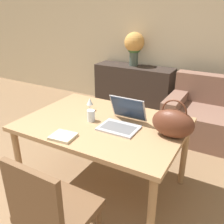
{
  "coord_description": "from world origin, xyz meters",
  "views": [
    {
      "loc": [
        1.09,
        -0.89,
        1.71
      ],
      "look_at": [
        0.11,
        0.84,
        0.85
      ],
      "focal_mm": 40.0,
      "sensor_mm": 36.0,
      "label": 1
    }
  ],
  "objects_px": {
    "wine_glass": "(90,102)",
    "flower_vase": "(134,45)",
    "laptop": "(123,119)",
    "chair": "(51,211)",
    "handbag": "(173,123)",
    "drinking_glass": "(91,116)"
  },
  "relations": [
    {
      "from": "wine_glass",
      "to": "flower_vase",
      "type": "xyz_separation_m",
      "value": [
        -0.4,
        1.9,
        0.29
      ]
    },
    {
      "from": "flower_vase",
      "to": "laptop",
      "type": "bearing_deg",
      "value": -67.64
    },
    {
      "from": "chair",
      "to": "handbag",
      "type": "height_order",
      "value": "handbag"
    },
    {
      "from": "chair",
      "to": "drinking_glass",
      "type": "height_order",
      "value": "chair"
    },
    {
      "from": "drinking_glass",
      "to": "flower_vase",
      "type": "distance_m",
      "value": 2.2
    },
    {
      "from": "handbag",
      "to": "chair",
      "type": "bearing_deg",
      "value": -117.04
    },
    {
      "from": "wine_glass",
      "to": "drinking_glass",
      "type": "bearing_deg",
      "value": -53.68
    },
    {
      "from": "chair",
      "to": "flower_vase",
      "type": "height_order",
      "value": "flower_vase"
    },
    {
      "from": "laptop",
      "to": "chair",
      "type": "bearing_deg",
      "value": -92.23
    },
    {
      "from": "wine_glass",
      "to": "handbag",
      "type": "height_order",
      "value": "handbag"
    },
    {
      "from": "laptop",
      "to": "wine_glass",
      "type": "distance_m",
      "value": 0.46
    },
    {
      "from": "laptop",
      "to": "wine_glass",
      "type": "bearing_deg",
      "value": 162.76
    },
    {
      "from": "chair",
      "to": "laptop",
      "type": "height_order",
      "value": "laptop"
    },
    {
      "from": "wine_glass",
      "to": "flower_vase",
      "type": "bearing_deg",
      "value": 101.76
    },
    {
      "from": "handbag",
      "to": "drinking_glass",
      "type": "bearing_deg",
      "value": -174.44
    },
    {
      "from": "drinking_glass",
      "to": "flower_vase",
      "type": "relative_size",
      "value": 0.19
    },
    {
      "from": "drinking_glass",
      "to": "flower_vase",
      "type": "xyz_separation_m",
      "value": [
        -0.54,
        2.1,
        0.32
      ]
    },
    {
      "from": "chair",
      "to": "flower_vase",
      "type": "bearing_deg",
      "value": 105.98
    },
    {
      "from": "laptop",
      "to": "drinking_glass",
      "type": "relative_size",
      "value": 3.41
    },
    {
      "from": "drinking_glass",
      "to": "flower_vase",
      "type": "height_order",
      "value": "flower_vase"
    },
    {
      "from": "laptop",
      "to": "handbag",
      "type": "bearing_deg",
      "value": 0.74
    },
    {
      "from": "chair",
      "to": "handbag",
      "type": "bearing_deg",
      "value": 63.75
    }
  ]
}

